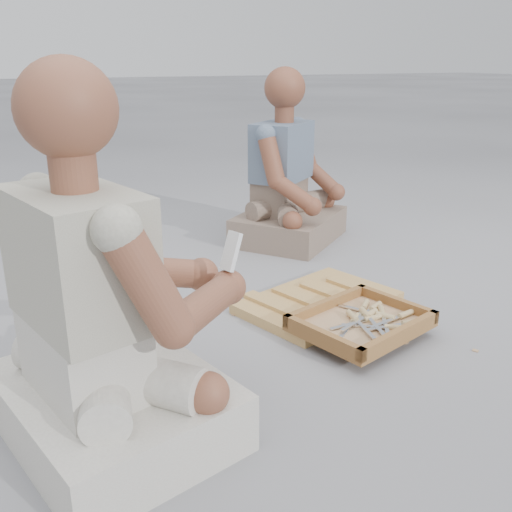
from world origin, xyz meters
name	(u,v)px	position (x,y,z in m)	size (l,w,h in m)	color
ground	(308,353)	(0.00, 0.00, 0.00)	(60.00, 60.00, 0.00)	#96969B
carved_panel	(319,302)	(0.23, 0.31, 0.02)	(0.61, 0.41, 0.04)	#AF8144
tool_tray	(361,323)	(0.23, 0.01, 0.06)	(0.53, 0.47, 0.06)	brown
chisel_0	(353,321)	(0.20, 0.03, 0.06)	(0.18, 0.15, 0.02)	silver
chisel_1	(364,307)	(0.30, 0.11, 0.07)	(0.17, 0.16, 0.02)	silver
chisel_2	(406,323)	(0.36, -0.08, 0.07)	(0.22, 0.04, 0.02)	silver
chisel_3	(383,314)	(0.33, 0.03, 0.07)	(0.13, 0.20, 0.02)	silver
chisel_4	(367,316)	(0.27, 0.03, 0.07)	(0.21, 0.10, 0.02)	silver
chisel_5	(368,320)	(0.26, 0.01, 0.07)	(0.22, 0.03, 0.02)	silver
chisel_6	(402,316)	(0.38, -0.02, 0.07)	(0.22, 0.06, 0.02)	silver
chisel_7	(388,327)	(0.29, -0.07, 0.07)	(0.19, 0.13, 0.02)	silver
chisel_8	(355,318)	(0.21, 0.03, 0.08)	(0.06, 0.22, 0.02)	silver
chisel_9	(373,308)	(0.33, 0.09, 0.07)	(0.21, 0.11, 0.02)	silver
chisel_10	(367,315)	(0.27, 0.03, 0.07)	(0.07, 0.22, 0.02)	silver
chisel_11	(380,315)	(0.32, 0.02, 0.07)	(0.13, 0.20, 0.02)	silver
wood_chip_0	(356,326)	(0.27, 0.10, 0.00)	(0.02, 0.01, 0.00)	tan
wood_chip_1	(390,343)	(0.30, -0.07, 0.00)	(0.02, 0.01, 0.00)	tan
wood_chip_2	(379,315)	(0.41, 0.14, 0.00)	(0.02, 0.01, 0.00)	tan
wood_chip_3	(475,351)	(0.53, -0.24, 0.00)	(0.02, 0.01, 0.00)	tan
wood_chip_4	(336,316)	(0.25, 0.21, 0.00)	(0.02, 0.01, 0.00)	tan
wood_chip_5	(425,318)	(0.56, 0.04, 0.00)	(0.02, 0.01, 0.00)	tan
wood_chip_6	(311,316)	(0.16, 0.25, 0.00)	(0.02, 0.01, 0.00)	tan
wood_chip_7	(409,309)	(0.55, 0.14, 0.00)	(0.02, 0.01, 0.00)	tan
wood_chip_8	(323,312)	(0.22, 0.26, 0.00)	(0.02, 0.01, 0.00)	tan
wood_chip_9	(378,312)	(0.42, 0.16, 0.00)	(0.02, 0.01, 0.00)	tan
wood_chip_10	(384,317)	(0.41, 0.12, 0.00)	(0.02, 0.01, 0.00)	tan
wood_chip_11	(234,314)	(-0.11, 0.39, 0.00)	(0.02, 0.01, 0.00)	tan
wood_chip_12	(327,296)	(0.32, 0.39, 0.00)	(0.02, 0.01, 0.00)	tan
wood_chip_13	(346,312)	(0.30, 0.22, 0.00)	(0.02, 0.01, 0.00)	tan
wood_chip_14	(321,295)	(0.30, 0.41, 0.00)	(0.02, 0.01, 0.00)	tan
wood_chip_15	(406,343)	(0.35, -0.09, 0.00)	(0.02, 0.01, 0.00)	tan
craftsman	(104,322)	(-0.70, -0.16, 0.33)	(0.72, 0.73, 0.97)	beige
companion	(288,185)	(0.55, 1.18, 0.31)	(0.76, 0.73, 0.92)	#826C5D
mobile_phone	(231,251)	(-0.34, -0.13, 0.46)	(0.06, 0.06, 0.11)	white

